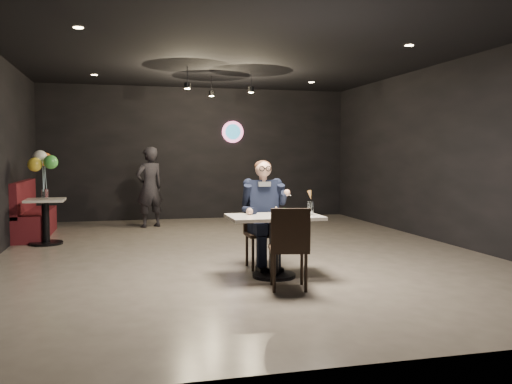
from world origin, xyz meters
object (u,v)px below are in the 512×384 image
object	(u,v)px
chair_far	(263,233)
chair_near	(289,247)
passerby	(149,187)
side_table	(46,221)
main_table	(274,246)
seated_man	(263,213)
balloon_vase	(45,194)
booth_bench	(35,209)
sundae_glass	(310,208)

from	to	relation	value
chair_far	chair_near	distance (m)	1.13
passerby	side_table	bearing A→B (deg)	18.85
main_table	seated_man	size ratio (longest dim) A/B	0.76
side_table	balloon_vase	size ratio (longest dim) A/B	4.67
booth_bench	chair_near	bearing A→B (deg)	-55.42
balloon_vase	passerby	bearing A→B (deg)	44.56
side_table	passerby	distance (m)	2.52
chair_far	side_table	xyz separation A→B (m)	(-2.99, 2.65, -0.08)
main_table	sundae_glass	size ratio (longest dim) A/B	6.75
chair_far	main_table	bearing A→B (deg)	-90.00
sundae_glass	passerby	xyz separation A→B (m)	(-1.66, 5.00, -0.02)
side_table	booth_bench	bearing A→B (deg)	106.70
balloon_vase	passerby	xyz separation A→B (m)	(1.77, 1.74, -0.02)
chair_far	passerby	bearing A→B (deg)	105.57
main_table	side_table	bearing A→B (deg)	133.11
sundae_glass	passerby	world-z (taller)	passerby
chair_far	passerby	xyz separation A→B (m)	(-1.22, 4.39, 0.36)
side_table	balloon_vase	distance (m)	0.45
chair_far	sundae_glass	world-z (taller)	chair_far
passerby	chair_near	bearing A→B (deg)	76.79
main_table	chair_far	distance (m)	0.56
booth_bench	passerby	xyz separation A→B (m)	(2.07, 0.74, 0.31)
side_table	main_table	bearing A→B (deg)	-46.89
chair_far	passerby	distance (m)	4.57
booth_bench	side_table	world-z (taller)	booth_bench
sundae_glass	side_table	world-z (taller)	sundae_glass
booth_bench	passerby	size ratio (longest dim) A/B	1.23
sundae_glass	booth_bench	size ratio (longest dim) A/B	0.08
main_table	chair_far	size ratio (longest dim) A/B	1.20
chair_near	balloon_vase	distance (m)	4.83
chair_near	seated_man	xyz separation A→B (m)	(0.00, 1.13, 0.26)
passerby	sundae_glass	bearing A→B (deg)	82.68
main_table	side_table	distance (m)	4.38
booth_bench	balloon_vase	distance (m)	1.09
seated_man	passerby	world-z (taller)	passerby
main_table	seated_man	distance (m)	0.65
seated_man	balloon_vase	bearing A→B (deg)	138.51
side_table	balloon_vase	bearing A→B (deg)	0.00
sundae_glass	balloon_vase	distance (m)	4.73
main_table	chair_near	distance (m)	0.59
seated_man	booth_bench	bearing A→B (deg)	132.08
chair_near	sundae_glass	xyz separation A→B (m)	(0.44, 0.52, 0.37)
balloon_vase	seated_man	bearing A→B (deg)	-41.49
booth_bench	passerby	world-z (taller)	passerby
chair_far	chair_near	world-z (taller)	same
seated_man	balloon_vase	world-z (taller)	seated_man
chair_near	sundae_glass	size ratio (longest dim) A/B	5.64
seated_man	side_table	size ratio (longest dim) A/B	1.89
booth_bench	passerby	distance (m)	2.22
main_table	sundae_glass	bearing A→B (deg)	-7.32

